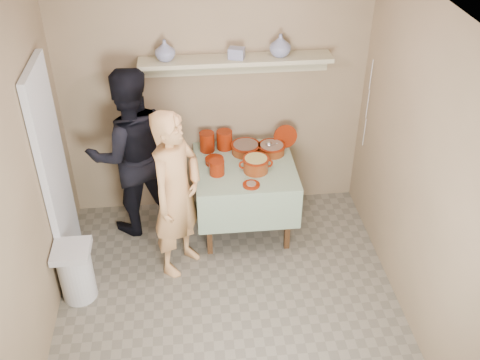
{
  "coord_description": "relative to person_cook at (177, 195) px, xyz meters",
  "views": [
    {
      "loc": [
        -0.26,
        -3.26,
        3.73
      ],
      "look_at": [
        0.15,
        0.75,
        0.95
      ],
      "focal_mm": 42.0,
      "sensor_mm": 36.0,
      "label": 1
    }
  ],
  "objects": [
    {
      "name": "person_cook",
      "position": [
        0.0,
        0.0,
        0.0
      ],
      "size": [
        0.67,
        0.71,
        1.63
      ],
      "primitive_type": "imported",
      "rotation": [
        0.0,
        0.0,
        0.93
      ],
      "color": "tan",
      "rests_on": "ground"
    },
    {
      "name": "person_helper",
      "position": [
        -0.43,
        0.65,
        0.06
      ],
      "size": [
        1.0,
        0.87,
        1.75
      ],
      "primitive_type": "imported",
      "rotation": [
        0.0,
        0.0,
        -2.87
      ],
      "color": "black",
      "rests_on": "ground"
    },
    {
      "name": "trash_bin",
      "position": [
        -0.91,
        -0.33,
        -0.53
      ],
      "size": [
        0.32,
        0.32,
        0.56
      ],
      "color": "silver",
      "rests_on": "ground"
    },
    {
      "name": "vase_right",
      "position": [
        1.02,
        0.85,
        1.01
      ],
      "size": [
        0.22,
        0.22,
        0.21
      ],
      "primitive_type": "imported",
      "rotation": [
        0.0,
        0.0,
        -0.09
      ],
      "color": "navy",
      "rests_on": "wall_shelf"
    },
    {
      "name": "cazuela_meat_a",
      "position": [
        0.69,
        0.72,
        0.0
      ],
      "size": [
        0.3,
        0.3,
        0.1
      ],
      "color": "#60230C",
      "rests_on": "serving_table"
    },
    {
      "name": "propped_lid",
      "position": [
        1.11,
        0.8,
        0.07
      ],
      "size": [
        0.25,
        0.09,
        0.24
      ],
      "primitive_type": "cylinder",
      "rotation": [
        1.36,
        0.0,
        0.08
      ],
      "color": "#691403",
      "rests_on": "serving_table"
    },
    {
      "name": "electrical_cord",
      "position": [
        1.88,
        0.7,
        0.44
      ],
      "size": [
        0.01,
        0.05,
        0.9
      ],
      "color": "silver",
      "rests_on": "wall_shelf"
    },
    {
      "name": "ceramic_box",
      "position": [
        0.62,
        0.83,
        0.96
      ],
      "size": [
        0.17,
        0.14,
        0.1
      ],
      "primitive_type": "cube",
      "rotation": [
        0.0,
        0.0,
        -0.32
      ],
      "color": "navy",
      "rests_on": "wall_shelf"
    },
    {
      "name": "plate_stack_a",
      "position": [
        0.31,
        0.81,
        0.05
      ],
      "size": [
        0.15,
        0.15,
        0.2
      ],
      "primitive_type": "cylinder",
      "color": "#691403",
      "rests_on": "serving_table"
    },
    {
      "name": "cazuela_rice",
      "position": [
        0.75,
        0.38,
        0.03
      ],
      "size": [
        0.33,
        0.25,
        0.14
      ],
      "color": "#60230C",
      "rests_on": "serving_table"
    },
    {
      "name": "plate_stack_b",
      "position": [
        0.49,
        0.83,
        0.04
      ],
      "size": [
        0.16,
        0.16,
        0.19
      ],
      "primitive_type": "cylinder",
      "color": "#691403",
      "rests_on": "serving_table"
    },
    {
      "name": "front_plate",
      "position": [
        0.68,
        0.15,
        -0.04
      ],
      "size": [
        0.16,
        0.16,
        0.03
      ],
      "color": "#691403",
      "rests_on": "serving_table"
    },
    {
      "name": "ladle",
      "position": [
        0.92,
        0.67,
        0.06
      ],
      "size": [
        0.08,
        0.26,
        0.19
      ],
      "color": "silver",
      "rests_on": "cazuela_meat_b"
    },
    {
      "name": "bowl_stack",
      "position": [
        0.38,
        0.37,
        0.02
      ],
      "size": [
        0.14,
        0.14,
        0.14
      ],
      "primitive_type": "cylinder",
      "color": "#691403",
      "rests_on": "serving_table"
    },
    {
      "name": "vase_left",
      "position": [
        -0.03,
        0.85,
        1.0
      ],
      "size": [
        0.24,
        0.24,
        0.19
      ],
      "primitive_type": "imported",
      "rotation": [
        0.0,
        0.0,
        0.4
      ],
      "color": "navy",
      "rests_on": "wall_shelf"
    },
    {
      "name": "tile_panel",
      "position": [
        -1.05,
        0.17,
        0.19
      ],
      "size": [
        0.06,
        0.7,
        2.0
      ],
      "primitive_type": "cube",
      "color": "silver",
      "rests_on": "ground"
    },
    {
      "name": "wall_shelf",
      "position": [
        0.61,
        0.88,
        0.86
      ],
      "size": [
        1.8,
        0.25,
        0.21
      ],
      "color": "#B6AE87",
      "rests_on": "room_shell"
    },
    {
      "name": "room_shell",
      "position": [
        0.41,
        -0.78,
        0.8
      ],
      "size": [
        3.04,
        3.54,
        2.62
      ],
      "color": "#927B59",
      "rests_on": "ground"
    },
    {
      "name": "ground",
      "position": [
        0.41,
        -0.78,
        -0.81
      ],
      "size": [
        3.5,
        3.5,
        0.0
      ],
      "primitive_type": "plane",
      "color": "#716A59",
      "rests_on": "ground"
    },
    {
      "name": "empty_bowl",
      "position": [
        0.37,
        0.56,
        -0.03
      ],
      "size": [
        0.18,
        0.18,
        0.05
      ],
      "primitive_type": "cylinder",
      "color": "#691403",
      "rests_on": "serving_table"
    },
    {
      "name": "serving_table",
      "position": [
        0.66,
        0.5,
        -0.17
      ],
      "size": [
        0.97,
        0.97,
        0.76
      ],
      "color": "#4C2D16",
      "rests_on": "ground"
    },
    {
      "name": "cazuela_meat_b",
      "position": [
        0.95,
        0.69,
        0.0
      ],
      "size": [
        0.28,
        0.28,
        0.1
      ],
      "color": "#60230C",
      "rests_on": "serving_table"
    }
  ]
}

